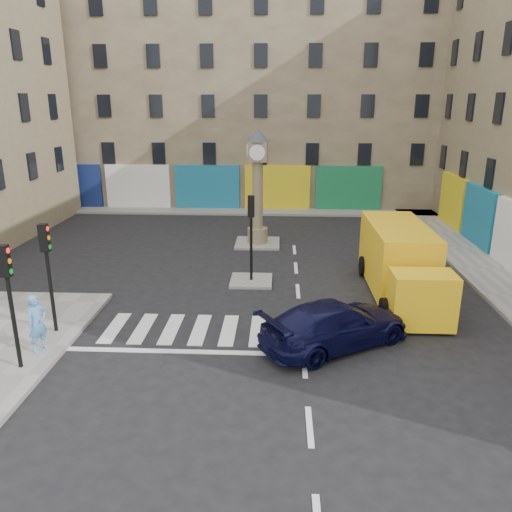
# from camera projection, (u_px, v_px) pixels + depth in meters

# --- Properties ---
(ground) EXTENTS (120.00, 120.00, 0.00)m
(ground) POSITION_uv_depth(u_px,v_px,m) (306.00, 382.00, 14.04)
(ground) COLOR black
(ground) RESTS_ON ground
(sidewalk_right) EXTENTS (2.60, 30.00, 0.15)m
(sidewalk_right) POSITION_uv_depth(u_px,v_px,m) (484.00, 269.00, 23.15)
(sidewalk_right) COLOR gray
(sidewalk_right) RESTS_ON ground
(sidewalk_far) EXTENTS (32.00, 2.40, 0.15)m
(sidewalk_far) POSITION_uv_depth(u_px,v_px,m) (235.00, 211.00, 35.36)
(sidewalk_far) COLOR gray
(sidewalk_far) RESTS_ON ground
(island_near) EXTENTS (1.80, 1.80, 0.12)m
(island_near) POSITION_uv_depth(u_px,v_px,m) (251.00, 281.00, 21.74)
(island_near) COLOR gray
(island_near) RESTS_ON ground
(island_far) EXTENTS (2.40, 2.40, 0.12)m
(island_far) POSITION_uv_depth(u_px,v_px,m) (258.00, 243.00, 27.46)
(island_far) COLOR gray
(island_far) RESTS_ON ground
(building_far) EXTENTS (32.00, 10.00, 17.00)m
(building_far) POSITION_uv_depth(u_px,v_px,m) (240.00, 88.00, 38.37)
(building_far) COLOR gray
(building_far) RESTS_ON ground
(traffic_light_left_near) EXTENTS (0.28, 0.22, 3.70)m
(traffic_light_left_near) POSITION_uv_depth(u_px,v_px,m) (9.00, 288.00, 13.83)
(traffic_light_left_near) COLOR black
(traffic_light_left_near) RESTS_ON sidewalk_left
(traffic_light_left_far) EXTENTS (0.28, 0.22, 3.70)m
(traffic_light_left_far) POSITION_uv_depth(u_px,v_px,m) (47.00, 261.00, 16.12)
(traffic_light_left_far) COLOR black
(traffic_light_left_far) RESTS_ON sidewalk_left
(traffic_light_island) EXTENTS (0.28, 0.22, 3.70)m
(traffic_light_island) POSITION_uv_depth(u_px,v_px,m) (251.00, 224.00, 20.98)
(traffic_light_island) COLOR black
(traffic_light_island) RESTS_ON island_near
(clock_pillar) EXTENTS (1.20, 1.20, 6.10)m
(clock_pillar) POSITION_uv_depth(u_px,v_px,m) (258.00, 180.00, 26.41)
(clock_pillar) COLOR #857557
(clock_pillar) RESTS_ON island_far
(navy_sedan) EXTENTS (5.43, 4.51, 1.49)m
(navy_sedan) POSITION_uv_depth(u_px,v_px,m) (336.00, 324.00, 15.94)
(navy_sedan) COLOR black
(navy_sedan) RESTS_ON ground
(yellow_van) EXTENTS (2.53, 7.41, 2.69)m
(yellow_van) POSITION_uv_depth(u_px,v_px,m) (401.00, 262.00, 20.13)
(yellow_van) COLOR yellow
(yellow_van) RESTS_ON ground
(pedestrian_blue) EXTENTS (0.68, 0.79, 1.82)m
(pedestrian_blue) POSITION_uv_depth(u_px,v_px,m) (37.00, 323.00, 15.28)
(pedestrian_blue) COLOR #5C94D3
(pedestrian_blue) RESTS_ON sidewalk_left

